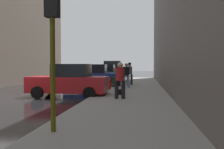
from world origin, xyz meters
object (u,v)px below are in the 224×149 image
at_px(parked_red_hatchback, 69,81).
at_px(traffic_light, 52,21).
at_px(pedestrian_in_tan_coat, 122,73).
at_px(duffel_bag, 120,92).
at_px(fire_hydrant, 109,84).
at_px(parked_blue_sedan, 92,76).
at_px(parked_bronze_suv, 111,70).
at_px(pedestrian_with_beanie, 130,72).
at_px(rolling_suitcase, 114,82).
at_px(pedestrian_in_jeans, 126,74).
at_px(parked_dark_green_sedan, 103,74).
at_px(pedestrian_in_red_jacket, 120,78).

bearing_deg(parked_red_hatchback, traffic_light, -76.03).
bearing_deg(pedestrian_in_tan_coat, duffel_bag, -85.85).
bearing_deg(traffic_light, fire_hydrant, 90.27).
relative_size(parked_blue_sedan, fire_hydrant, 6.02).
height_order(parked_bronze_suv, fire_hydrant, parked_bronze_suv).
xyz_separation_m(pedestrian_with_beanie, rolling_suitcase, (-1.04, -1.92, -0.65)).
relative_size(parked_red_hatchback, parked_bronze_suv, 0.91).
distance_m(parked_blue_sedan, duffel_bag, 6.74).
bearing_deg(pedestrian_in_jeans, pedestrian_in_tan_coat, 111.01).
bearing_deg(pedestrian_in_jeans, fire_hydrant, -126.04).
relative_size(parked_dark_green_sedan, pedestrian_in_red_jacket, 2.47).
distance_m(parked_blue_sedan, pedestrian_with_beanie, 2.99).
relative_size(pedestrian_in_red_jacket, pedestrian_with_beanie, 0.96).
bearing_deg(pedestrian_in_jeans, pedestrian_in_red_jacket, -89.23).
height_order(parked_blue_sedan, parked_bronze_suv, parked_bronze_suv).
xyz_separation_m(pedestrian_in_red_jacket, pedestrian_in_jeans, (-0.08, 5.94, 0.00)).
bearing_deg(parked_blue_sedan, parked_bronze_suv, 90.00).
height_order(parked_blue_sedan, parked_dark_green_sedan, same).
height_order(parked_bronze_suv, pedestrian_in_red_jacket, parked_bronze_suv).
distance_m(parked_bronze_suv, rolling_suitcase, 13.80).
height_order(pedestrian_in_tan_coat, duffel_bag, pedestrian_in_tan_coat).
bearing_deg(rolling_suitcase, parked_blue_sedan, 143.54).
distance_m(pedestrian_with_beanie, duffel_bag, 6.69).
distance_m(parked_dark_green_sedan, fire_hydrant, 9.16).
xyz_separation_m(fire_hydrant, duffel_bag, (0.99, -2.87, -0.21)).
distance_m(parked_dark_green_sedan, pedestrian_in_tan_coat, 6.87).
relative_size(fire_hydrant, traffic_light, 0.20).
xyz_separation_m(pedestrian_with_beanie, pedestrian_in_jeans, (-0.10, -2.36, -0.03)).
bearing_deg(fire_hydrant, parked_red_hatchback, -120.78).
distance_m(parked_blue_sedan, rolling_suitcase, 2.39).
height_order(parked_red_hatchback, pedestrian_with_beanie, pedestrian_with_beanie).
distance_m(parked_dark_green_sedan, parked_bronze_suv, 6.52).
bearing_deg(fire_hydrant, parked_dark_green_sedan, 101.36).
xyz_separation_m(fire_hydrant, pedestrian_in_red_jacket, (1.11, -4.53, 0.61)).
xyz_separation_m(parked_blue_sedan, parked_dark_green_sedan, (0.00, 5.73, 0.00)).
xyz_separation_m(fire_hydrant, pedestrian_in_tan_coat, (0.59, 2.54, 0.61)).
distance_m(fire_hydrant, rolling_suitcase, 1.84).
bearing_deg(parked_bronze_suv, parked_blue_sedan, -90.00).
relative_size(parked_red_hatchback, traffic_light, 1.17).
bearing_deg(parked_red_hatchback, parked_bronze_suv, 90.00).
bearing_deg(fire_hydrant, pedestrian_in_jeans, 53.96).
relative_size(traffic_light, rolling_suitcase, 3.46).
distance_m(parked_blue_sedan, pedestrian_in_red_jacket, 8.31).
bearing_deg(parked_blue_sedan, traffic_light, -82.31).
height_order(parked_dark_green_sedan, pedestrian_in_tan_coat, pedestrian_in_tan_coat).
bearing_deg(pedestrian_in_jeans, rolling_suitcase, 155.13).
height_order(fire_hydrant, rolling_suitcase, rolling_suitcase).
distance_m(pedestrian_in_tan_coat, pedestrian_with_beanie, 1.34).
height_order(traffic_light, rolling_suitcase, traffic_light).
bearing_deg(parked_red_hatchback, pedestrian_in_jeans, 57.48).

